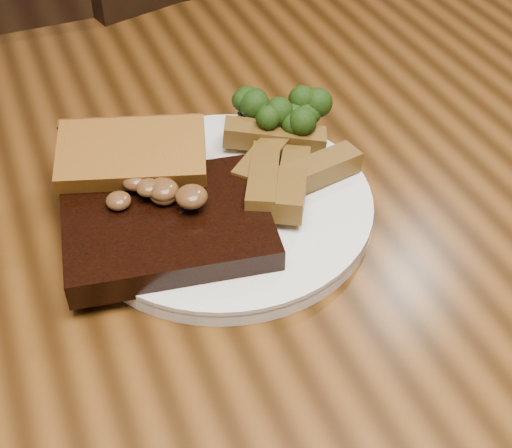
{
  "coord_description": "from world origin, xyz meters",
  "views": [
    {
      "loc": [
        -0.16,
        -0.39,
        1.16
      ],
      "look_at": [
        -0.0,
        -0.01,
        0.78
      ],
      "focal_mm": 50.0,
      "sensor_mm": 36.0,
      "label": 1
    }
  ],
  "objects_px": {
    "chair_far": "(201,84)",
    "potato_wedges": "(296,175)",
    "garlic_bread": "(136,176)",
    "steak": "(167,225)",
    "plate": "(225,207)",
    "dining_table": "(254,318)"
  },
  "relations": [
    {
      "from": "chair_far",
      "to": "potato_wedges",
      "type": "distance_m",
      "value": 0.63
    },
    {
      "from": "garlic_bread",
      "to": "steak",
      "type": "bearing_deg",
      "value": -65.92
    },
    {
      "from": "chair_far",
      "to": "potato_wedges",
      "type": "relative_size",
      "value": 7.8
    },
    {
      "from": "chair_far",
      "to": "potato_wedges",
      "type": "xyz_separation_m",
      "value": [
        -0.1,
        -0.57,
        0.26
      ]
    },
    {
      "from": "plate",
      "to": "potato_wedges",
      "type": "bearing_deg",
      "value": -2.48
    },
    {
      "from": "chair_far",
      "to": "garlic_bread",
      "type": "xyz_separation_m",
      "value": [
        -0.23,
        -0.52,
        0.26
      ]
    },
    {
      "from": "potato_wedges",
      "to": "steak",
      "type": "bearing_deg",
      "value": -171.0
    },
    {
      "from": "steak",
      "to": "potato_wedges",
      "type": "bearing_deg",
      "value": 18.44
    },
    {
      "from": "steak",
      "to": "potato_wedges",
      "type": "height_order",
      "value": "same"
    },
    {
      "from": "garlic_bread",
      "to": "potato_wedges",
      "type": "bearing_deg",
      "value": -2.63
    },
    {
      "from": "dining_table",
      "to": "steak",
      "type": "relative_size",
      "value": 9.81
    },
    {
      "from": "dining_table",
      "to": "steak",
      "type": "height_order",
      "value": "steak"
    },
    {
      "from": "plate",
      "to": "steak",
      "type": "distance_m",
      "value": 0.06
    },
    {
      "from": "steak",
      "to": "potato_wedges",
      "type": "distance_m",
      "value": 0.12
    },
    {
      "from": "plate",
      "to": "chair_far",
      "type": "bearing_deg",
      "value": 73.88
    },
    {
      "from": "plate",
      "to": "dining_table",
      "type": "bearing_deg",
      "value": -80.6
    },
    {
      "from": "dining_table",
      "to": "potato_wedges",
      "type": "xyz_separation_m",
      "value": [
        0.06,
        0.04,
        0.12
      ]
    },
    {
      "from": "steak",
      "to": "garlic_bread",
      "type": "xyz_separation_m",
      "value": [
        -0.01,
        0.07,
        0.0
      ]
    },
    {
      "from": "garlic_bread",
      "to": "potato_wedges",
      "type": "height_order",
      "value": "garlic_bread"
    },
    {
      "from": "plate",
      "to": "garlic_bread",
      "type": "xyz_separation_m",
      "value": [
        -0.06,
        0.05,
        0.02
      ]
    },
    {
      "from": "steak",
      "to": "garlic_bread",
      "type": "distance_m",
      "value": 0.07
    },
    {
      "from": "dining_table",
      "to": "potato_wedges",
      "type": "bearing_deg",
      "value": 37.76
    }
  ]
}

